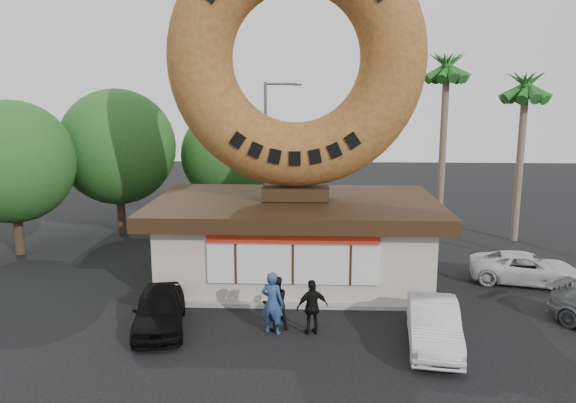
{
  "coord_description": "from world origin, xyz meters",
  "views": [
    {
      "loc": [
        0.63,
        -15.79,
        7.45
      ],
      "look_at": [
        -0.22,
        4.0,
        3.58
      ],
      "focal_mm": 35.0,
      "sensor_mm": 36.0,
      "label": 1
    }
  ],
  "objects_px": {
    "person_left": "(272,303)",
    "person_right": "(312,307)",
    "person_center": "(276,303)",
    "car_silver": "(434,324)",
    "street_lamp": "(268,145)",
    "donut_shop": "(296,236)",
    "car_black": "(159,310)",
    "giant_donut": "(296,58)",
    "car_white": "(526,268)"
  },
  "relations": [
    {
      "from": "person_center",
      "to": "car_black",
      "type": "xyz_separation_m",
      "value": [
        -3.7,
        -0.12,
        -0.23
      ]
    },
    {
      "from": "person_center",
      "to": "giant_donut",
      "type": "bearing_deg",
      "value": -116.32
    },
    {
      "from": "person_left",
      "to": "person_right",
      "type": "height_order",
      "value": "person_left"
    },
    {
      "from": "person_center",
      "to": "car_silver",
      "type": "height_order",
      "value": "person_center"
    },
    {
      "from": "person_right",
      "to": "car_black",
      "type": "bearing_deg",
      "value": -20.38
    },
    {
      "from": "donut_shop",
      "to": "person_right",
      "type": "distance_m",
      "value": 5.4
    },
    {
      "from": "giant_donut",
      "to": "car_black",
      "type": "distance_m",
      "value": 10.43
    },
    {
      "from": "person_left",
      "to": "car_black",
      "type": "relative_size",
      "value": 0.52
    },
    {
      "from": "street_lamp",
      "to": "car_black",
      "type": "bearing_deg",
      "value": -98.75
    },
    {
      "from": "donut_shop",
      "to": "car_white",
      "type": "distance_m",
      "value": 9.23
    },
    {
      "from": "person_right",
      "to": "car_silver",
      "type": "bearing_deg",
      "value": 150.82
    },
    {
      "from": "donut_shop",
      "to": "person_center",
      "type": "xyz_separation_m",
      "value": [
        -0.48,
        -5.0,
        -0.88
      ]
    },
    {
      "from": "donut_shop",
      "to": "car_black",
      "type": "distance_m",
      "value": 6.71
    },
    {
      "from": "donut_shop",
      "to": "person_right",
      "type": "height_order",
      "value": "donut_shop"
    },
    {
      "from": "car_white",
      "to": "person_left",
      "type": "bearing_deg",
      "value": 131.43
    },
    {
      "from": "street_lamp",
      "to": "person_right",
      "type": "distance_m",
      "value": 15.92
    },
    {
      "from": "giant_donut",
      "to": "car_white",
      "type": "height_order",
      "value": "giant_donut"
    },
    {
      "from": "person_center",
      "to": "car_white",
      "type": "xyz_separation_m",
      "value": [
        9.64,
        4.89,
        -0.29
      ]
    },
    {
      "from": "donut_shop",
      "to": "person_left",
      "type": "height_order",
      "value": "donut_shop"
    },
    {
      "from": "person_center",
      "to": "car_silver",
      "type": "relative_size",
      "value": 0.43
    },
    {
      "from": "person_right",
      "to": "car_black",
      "type": "height_order",
      "value": "person_right"
    },
    {
      "from": "giant_donut",
      "to": "person_center",
      "type": "distance_m",
      "value": 9.31
    },
    {
      "from": "person_center",
      "to": "car_white",
      "type": "height_order",
      "value": "person_center"
    },
    {
      "from": "person_center",
      "to": "car_black",
      "type": "relative_size",
      "value": 0.46
    },
    {
      "from": "giant_donut",
      "to": "person_right",
      "type": "distance_m",
      "value": 9.48
    },
    {
      "from": "giant_donut",
      "to": "person_center",
      "type": "relative_size",
      "value": 5.56
    },
    {
      "from": "person_center",
      "to": "person_right",
      "type": "height_order",
      "value": "person_center"
    },
    {
      "from": "donut_shop",
      "to": "person_left",
      "type": "xyz_separation_m",
      "value": [
        -0.56,
        -5.28,
        -0.76
      ]
    },
    {
      "from": "person_center",
      "to": "car_silver",
      "type": "xyz_separation_m",
      "value": [
        4.77,
        -0.96,
        -0.21
      ]
    },
    {
      "from": "giant_donut",
      "to": "donut_shop",
      "type": "bearing_deg",
      "value": -90.0
    },
    {
      "from": "person_right",
      "to": "car_white",
      "type": "bearing_deg",
      "value": -167.13
    },
    {
      "from": "donut_shop",
      "to": "car_silver",
      "type": "bearing_deg",
      "value": -54.27
    },
    {
      "from": "person_center",
      "to": "person_left",
      "type": "bearing_deg",
      "value": 52.28
    },
    {
      "from": "street_lamp",
      "to": "car_silver",
      "type": "bearing_deg",
      "value": -68.97
    },
    {
      "from": "person_left",
      "to": "giant_donut",
      "type": "bearing_deg",
      "value": -76.72
    },
    {
      "from": "donut_shop",
      "to": "car_silver",
      "type": "distance_m",
      "value": 7.42
    },
    {
      "from": "street_lamp",
      "to": "car_black",
      "type": "height_order",
      "value": "street_lamp"
    },
    {
      "from": "giant_donut",
      "to": "person_left",
      "type": "distance_m",
      "value": 9.37
    },
    {
      "from": "car_black",
      "to": "car_white",
      "type": "xyz_separation_m",
      "value": [
        13.34,
        5.01,
        -0.06
      ]
    },
    {
      "from": "car_black",
      "to": "car_silver",
      "type": "distance_m",
      "value": 8.51
    },
    {
      "from": "giant_donut",
      "to": "person_left",
      "type": "height_order",
      "value": "giant_donut"
    },
    {
      "from": "street_lamp",
      "to": "car_white",
      "type": "bearing_deg",
      "value": -42.59
    },
    {
      "from": "street_lamp",
      "to": "car_silver",
      "type": "height_order",
      "value": "street_lamp"
    },
    {
      "from": "car_black",
      "to": "car_silver",
      "type": "height_order",
      "value": "car_silver"
    },
    {
      "from": "person_center",
      "to": "car_white",
      "type": "relative_size",
      "value": 0.41
    },
    {
      "from": "street_lamp",
      "to": "person_right",
      "type": "xyz_separation_m",
      "value": [
        2.54,
        -15.29,
        -3.6
      ]
    },
    {
      "from": "donut_shop",
      "to": "person_center",
      "type": "relative_size",
      "value": 6.34
    },
    {
      "from": "person_left",
      "to": "person_right",
      "type": "relative_size",
      "value": 1.14
    },
    {
      "from": "giant_donut",
      "to": "car_white",
      "type": "relative_size",
      "value": 2.29
    },
    {
      "from": "car_black",
      "to": "car_silver",
      "type": "bearing_deg",
      "value": -16.63
    }
  ]
}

